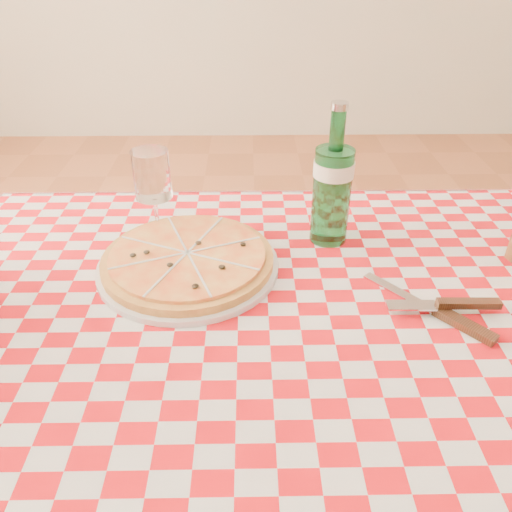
{
  "coord_description": "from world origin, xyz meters",
  "views": [
    {
      "loc": [
        -0.03,
        -0.69,
        1.31
      ],
      "look_at": [
        -0.02,
        0.06,
        0.82
      ],
      "focal_mm": 35.0,
      "sensor_mm": 36.0,
      "label": 1
    }
  ],
  "objects_px": {
    "dining_table": "(267,344)",
    "pizza_plate": "(188,259)",
    "water_bottle": "(333,176)",
    "wine_glass": "(154,195)"
  },
  "relations": [
    {
      "from": "dining_table",
      "to": "pizza_plate",
      "type": "bearing_deg",
      "value": 143.83
    },
    {
      "from": "water_bottle",
      "to": "wine_glass",
      "type": "height_order",
      "value": "water_bottle"
    },
    {
      "from": "dining_table",
      "to": "pizza_plate",
      "type": "xyz_separation_m",
      "value": [
        -0.15,
        0.11,
        0.12
      ]
    },
    {
      "from": "dining_table",
      "to": "water_bottle",
      "type": "xyz_separation_m",
      "value": [
        0.14,
        0.22,
        0.24
      ]
    },
    {
      "from": "dining_table",
      "to": "water_bottle",
      "type": "height_order",
      "value": "water_bottle"
    },
    {
      "from": "pizza_plate",
      "to": "wine_glass",
      "type": "xyz_separation_m",
      "value": [
        -0.08,
        0.13,
        0.07
      ]
    },
    {
      "from": "dining_table",
      "to": "wine_glass",
      "type": "relative_size",
      "value": 6.25
    },
    {
      "from": "pizza_plate",
      "to": "water_bottle",
      "type": "xyz_separation_m",
      "value": [
        0.29,
        0.11,
        0.12
      ]
    },
    {
      "from": "water_bottle",
      "to": "dining_table",
      "type": "bearing_deg",
      "value": -121.82
    },
    {
      "from": "dining_table",
      "to": "pizza_plate",
      "type": "distance_m",
      "value": 0.22
    }
  ]
}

